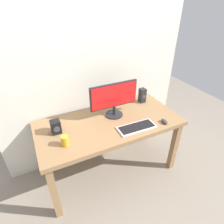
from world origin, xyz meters
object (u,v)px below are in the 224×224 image
at_px(desk, 109,128).
at_px(speaker_right, 142,95).
at_px(speaker_left, 56,127).
at_px(coffee_mug, 65,141).
at_px(mouse, 164,121).
at_px(keyboard_primary, 137,127).
at_px(monitor, 114,98).

relative_size(desk, speaker_right, 8.54).
height_order(speaker_left, coffee_mug, speaker_left).
bearing_deg(coffee_mug, desk, 16.63).
bearing_deg(speaker_right, mouse, -95.01).
height_order(desk, coffee_mug, coffee_mug).
distance_m(desk, speaker_right, 0.65).
xyz_separation_m(keyboard_primary, mouse, (0.32, -0.05, 0.01)).
xyz_separation_m(desk, coffee_mug, (-0.53, -0.16, 0.14)).
bearing_deg(speaker_left, keyboard_primary, -20.75).
distance_m(desk, mouse, 0.62).
bearing_deg(coffee_mug, speaker_right, 19.19).
bearing_deg(mouse, coffee_mug, -179.13).
relative_size(monitor, coffee_mug, 5.48).
relative_size(desk, mouse, 16.04).
relative_size(mouse, coffee_mug, 0.97).
distance_m(speaker_right, speaker_left, 1.16).
relative_size(mouse, speaker_left, 0.71).
xyz_separation_m(desk, mouse, (0.54, -0.28, 0.11)).
height_order(keyboard_primary, coffee_mug, coffee_mug).
bearing_deg(desk, mouse, -27.78).
relative_size(monitor, speaker_left, 4.00).
distance_m(monitor, mouse, 0.61).
bearing_deg(speaker_right, speaker_left, -171.98).
bearing_deg(keyboard_primary, coffee_mug, 174.67).
xyz_separation_m(desk, speaker_right, (0.58, 0.23, 0.18)).
distance_m(monitor, speaker_left, 0.69).
height_order(desk, keyboard_primary, keyboard_primary).
relative_size(desk, keyboard_primary, 3.82).
height_order(monitor, keyboard_primary, monitor).
xyz_separation_m(desk, keyboard_primary, (0.21, -0.23, 0.10)).
bearing_deg(desk, speaker_right, 21.46).
distance_m(desk, keyboard_primary, 0.33).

